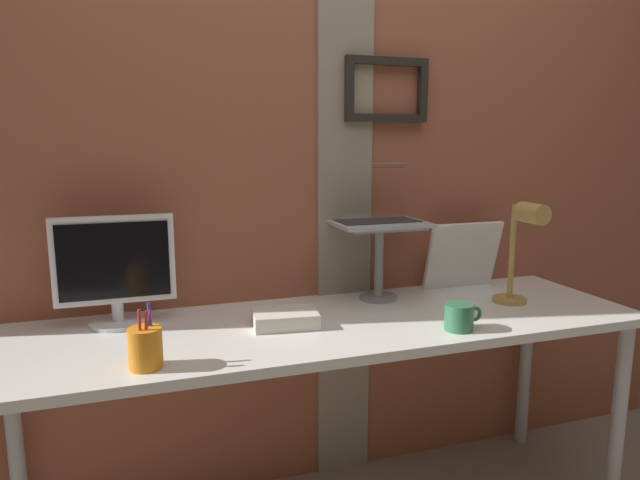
{
  "coord_description": "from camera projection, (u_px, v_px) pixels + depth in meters",
  "views": [
    {
      "loc": [
        -0.65,
        -1.62,
        1.31
      ],
      "look_at": [
        -0.06,
        0.12,
        0.98
      ],
      "focal_mm": 31.38,
      "sensor_mm": 36.0,
      "label": 1
    }
  ],
  "objects": [
    {
      "name": "pen_cup",
      "position": [
        145.0,
        348.0,
        1.43
      ],
      "size": [
        0.09,
        0.09,
        0.17
      ],
      "color": "orange",
      "rests_on": "desk"
    },
    {
      "name": "desk",
      "position": [
        330.0,
        342.0,
        1.82
      ],
      "size": [
        2.09,
        0.61,
        0.73
      ],
      "color": "white",
      "rests_on": "ground_plane"
    },
    {
      "name": "whiteboard_panel",
      "position": [
        463.0,
        256.0,
        2.19
      ],
      "size": [
        0.31,
        0.09,
        0.27
      ],
      "primitive_type": "cube",
      "rotation": [
        0.26,
        0.0,
        0.0
      ],
      "color": "white",
      "rests_on": "desk"
    },
    {
      "name": "brick_wall_back",
      "position": [
        314.0,
        147.0,
        2.07
      ],
      "size": [
        3.35,
        0.16,
        2.57
      ],
      "color": "#9E563D",
      "rests_on": "ground_plane"
    },
    {
      "name": "paper_clutter_stack",
      "position": [
        285.0,
        319.0,
        1.76
      ],
      "size": [
        0.22,
        0.16,
        0.05
      ],
      "primitive_type": "cube",
      "rotation": [
        0.0,
        0.0,
        -0.12
      ],
      "color": "silver",
      "rests_on": "desk"
    },
    {
      "name": "monitor",
      "position": [
        115.0,
        266.0,
        1.75
      ],
      "size": [
        0.36,
        0.18,
        0.35
      ],
      "color": "white",
      "rests_on": "desk"
    },
    {
      "name": "desk_lamp",
      "position": [
        523.0,
        242.0,
        1.93
      ],
      "size": [
        0.12,
        0.2,
        0.37
      ],
      "color": "tan",
      "rests_on": "desk"
    },
    {
      "name": "laptop_stand",
      "position": [
        379.0,
        250.0,
        2.03
      ],
      "size": [
        0.28,
        0.22,
        0.28
      ],
      "color": "gray",
      "rests_on": "desk"
    },
    {
      "name": "coffee_mug",
      "position": [
        460.0,
        317.0,
        1.72
      ],
      "size": [
        0.13,
        0.09,
        0.08
      ],
      "color": "#33724C",
      "rests_on": "desk"
    },
    {
      "name": "laptop",
      "position": [
        372.0,
        207.0,
        2.07
      ],
      "size": [
        0.33,
        0.31,
        0.22
      ],
      "color": "#ADB2B7",
      "rests_on": "laptop_stand"
    }
  ]
}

